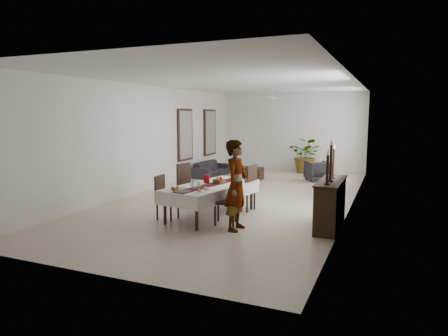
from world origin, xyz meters
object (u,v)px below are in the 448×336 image
dining_table_top (211,186)px  woman (236,185)px  red_pitcher (206,179)px  sofa (211,169)px  sideboard_body (330,205)px

dining_table_top → woman: 1.23m
red_pitcher → woman: 1.49m
dining_table_top → sofa: bearing=125.5°
woman → sofa: 7.21m
dining_table_top → woman: size_ratio=1.27×
dining_table_top → woman: bearing=-29.5°
dining_table_top → sofa: size_ratio=1.22×
sideboard_body → sofa: sideboard_body is taller
woman → sofa: size_ratio=0.96×
sofa → dining_table_top: bearing=-153.0°
red_pitcher → woman: bearing=-40.7°
woman → sideboard_body: bearing=-61.1°
woman → dining_table_top: bearing=51.2°
red_pitcher → sofa: size_ratio=0.10×
dining_table_top → sideboard_body: sideboard_body is taller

